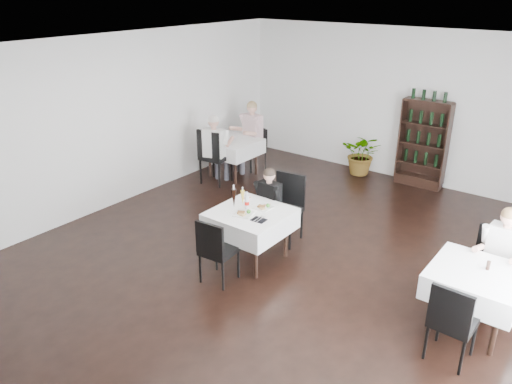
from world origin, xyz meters
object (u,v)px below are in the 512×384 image
wine_shelf (423,145)px  diner_main (266,201)px  potted_tree (362,154)px  main_table (251,221)px

wine_shelf → diner_main: bearing=-105.0°
wine_shelf → potted_tree: bearing=-174.5°
wine_shelf → diner_main: wine_shelf is taller
wine_shelf → diner_main: (-1.01, -3.78, -0.13)m
main_table → diner_main: 0.55m
main_table → potted_tree: (-0.29, 4.20, -0.18)m
main_table → potted_tree: size_ratio=1.16×
potted_tree → diner_main: diner_main is taller
potted_tree → diner_main: (0.18, -3.67, 0.27)m
main_table → potted_tree: 4.21m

